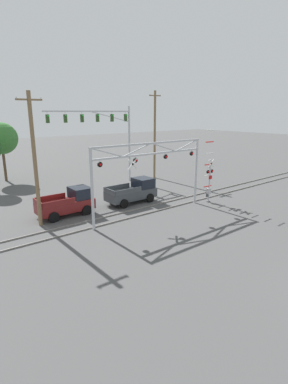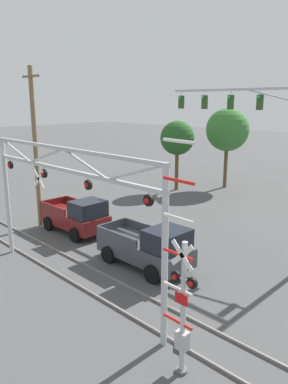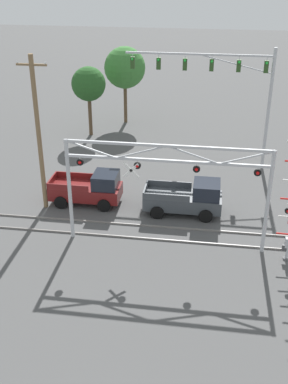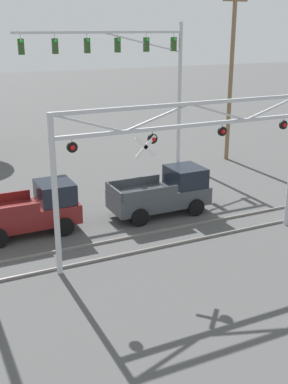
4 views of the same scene
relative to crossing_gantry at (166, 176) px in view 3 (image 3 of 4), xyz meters
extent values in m
cube|color=gray|center=(0.02, 0.28, -4.19)|extent=(80.00, 0.08, 0.10)
cube|color=gray|center=(0.02, 1.72, -4.19)|extent=(80.00, 0.08, 0.10)
cylinder|color=#B7BABF|center=(-5.35, 0.00, -1.25)|extent=(0.21, 0.21, 5.98)
cylinder|color=#B7BABF|center=(5.39, 0.00, -1.25)|extent=(0.21, 0.21, 5.98)
cube|color=#B7BABF|center=(0.02, 0.00, 0.84)|extent=(10.95, 0.14, 0.14)
cube|color=#B7BABF|center=(0.02, 0.00, 1.67)|extent=(10.95, 0.14, 0.14)
cube|color=#B7BABF|center=(-4.01, 0.00, 1.26)|extent=(2.71, 0.08, 0.91)
cube|color=#B7BABF|center=(-1.33, 0.00, 1.26)|extent=(2.71, 0.08, 0.91)
cube|color=#B7BABF|center=(1.36, 0.00, 1.26)|extent=(2.71, 0.08, 0.91)
cube|color=#B7BABF|center=(4.04, 0.00, 1.26)|extent=(2.71, 0.08, 0.91)
cylinder|color=black|center=(-4.65, 0.00, 0.48)|extent=(0.38, 0.10, 0.38)
sphere|color=red|center=(-4.65, -0.07, 0.48)|extent=(0.18, 0.18, 0.18)
cylinder|color=#B7BABF|center=(-4.65, 0.00, 0.72)|extent=(0.04, 0.04, 0.10)
cylinder|color=black|center=(-1.54, 0.00, 0.48)|extent=(0.38, 0.10, 0.38)
sphere|color=red|center=(-1.54, -0.07, 0.48)|extent=(0.18, 0.18, 0.18)
cylinder|color=#B7BABF|center=(-1.54, 0.00, 0.72)|extent=(0.04, 0.04, 0.10)
cylinder|color=black|center=(1.57, 0.00, 0.48)|extent=(0.38, 0.10, 0.38)
sphere|color=red|center=(1.57, -0.07, 0.48)|extent=(0.18, 0.18, 0.18)
cylinder|color=#B7BABF|center=(1.57, 0.00, 0.72)|extent=(0.04, 0.04, 0.10)
cylinder|color=black|center=(4.68, 0.00, 0.48)|extent=(0.38, 0.10, 0.38)
sphere|color=red|center=(4.68, -0.07, 0.48)|extent=(0.18, 0.18, 0.18)
cylinder|color=#B7BABF|center=(4.68, 0.00, 0.72)|extent=(0.04, 0.04, 0.10)
cube|color=white|center=(-1.86, -0.10, 0.22)|extent=(0.88, 0.03, 0.88)
cube|color=white|center=(-1.86, -0.10, 0.22)|extent=(0.88, 0.03, 0.88)
cylinder|color=black|center=(-1.86, -0.12, 0.22)|extent=(0.04, 0.04, 0.02)
cylinder|color=#59595B|center=(6.63, -0.59, -4.19)|extent=(0.35, 0.35, 0.10)
cylinder|color=black|center=(6.35, -0.59, -1.29)|extent=(0.32, 0.09, 0.32)
sphere|color=red|center=(6.35, -0.65, -1.29)|extent=(0.16, 0.16, 0.16)
cylinder|color=red|center=(6.44, -0.59, -2.67)|extent=(1.03, 0.09, 0.11)
cylinder|color=white|center=(6.42, -0.59, -1.64)|extent=(1.03, 0.09, 0.11)
cube|color=#3F3F42|center=(6.46, -0.59, -3.54)|extent=(0.24, 0.12, 0.36)
cylinder|color=#B7BABF|center=(6.19, 11.63, 0.24)|extent=(0.24, 0.24, 8.96)
cube|color=#B7BABF|center=(0.98, 11.63, 4.12)|extent=(10.41, 0.14, 0.14)
cube|color=#B7BABF|center=(3.58, 11.63, 3.52)|extent=(5.22, 0.08, 1.28)
cylinder|color=#B7BABF|center=(-3.72, 11.63, 3.97)|extent=(0.04, 0.04, 0.30)
cube|color=#28471E|center=(-3.72, 11.63, 3.40)|extent=(0.30, 0.26, 0.84)
sphere|color=green|center=(-3.72, 11.46, 3.69)|extent=(0.18, 0.18, 0.18)
cylinder|color=#B7BABF|center=(-1.84, 11.63, 3.97)|extent=(0.04, 0.04, 0.30)
cube|color=#28471E|center=(-1.84, 11.63, 3.40)|extent=(0.30, 0.26, 0.84)
sphere|color=green|center=(-1.84, 11.46, 3.69)|extent=(0.18, 0.18, 0.18)
cylinder|color=#B7BABF|center=(0.04, 11.63, 3.97)|extent=(0.04, 0.04, 0.30)
cube|color=#28471E|center=(0.04, 11.63, 3.40)|extent=(0.30, 0.26, 0.84)
sphere|color=green|center=(0.04, 11.46, 3.69)|extent=(0.18, 0.18, 0.18)
cylinder|color=#B7BABF|center=(1.92, 11.63, 3.97)|extent=(0.04, 0.04, 0.30)
cube|color=#28471E|center=(1.92, 11.63, 3.40)|extent=(0.30, 0.26, 0.84)
sphere|color=green|center=(1.92, 11.46, 3.69)|extent=(0.18, 0.18, 0.18)
cylinder|color=#B7BABF|center=(3.80, 11.63, 3.97)|extent=(0.04, 0.04, 0.30)
cube|color=#28471E|center=(3.80, 11.63, 3.40)|extent=(0.30, 0.26, 0.84)
sphere|color=green|center=(3.80, 11.46, 3.69)|extent=(0.18, 0.18, 0.18)
cylinder|color=#B7BABF|center=(5.69, 11.63, 3.97)|extent=(0.04, 0.04, 0.30)
cube|color=#28471E|center=(5.69, 11.63, 3.40)|extent=(0.30, 0.26, 0.84)
sphere|color=green|center=(5.69, 11.46, 3.69)|extent=(0.18, 0.18, 0.18)
cube|color=#3D4247|center=(0.71, 3.76, -3.40)|extent=(4.81, 1.97, 0.85)
cube|color=black|center=(2.16, 3.76, -2.51)|extent=(1.63, 1.81, 0.92)
cube|color=#3D4247|center=(-0.20, 2.82, -2.77)|extent=(2.79, 0.08, 0.42)
cube|color=#3D4247|center=(-0.20, 4.71, -2.77)|extent=(2.79, 0.08, 0.42)
cube|color=#3D4247|center=(-1.64, 3.76, -2.77)|extent=(0.10, 1.89, 0.42)
cylinder|color=black|center=(2.20, 2.76, -3.82)|extent=(0.84, 0.24, 0.84)
cylinder|color=black|center=(2.20, 4.76, -3.82)|extent=(0.84, 0.24, 0.84)
cylinder|color=black|center=(-0.78, 2.76, -3.82)|extent=(0.84, 0.24, 0.84)
cylinder|color=black|center=(-0.78, 4.76, -3.82)|extent=(0.84, 0.24, 0.84)
cube|color=maroon|center=(-5.64, 4.19, -3.40)|extent=(4.57, 1.97, 0.85)
cube|color=black|center=(-4.28, 4.19, -2.51)|extent=(1.54, 1.81, 0.92)
cube|color=maroon|center=(-6.51, 3.24, -2.77)|extent=(2.62, 0.08, 0.42)
cube|color=maroon|center=(-6.51, 5.14, -2.77)|extent=(2.62, 0.08, 0.42)
cube|color=maroon|center=(-7.87, 4.19, -2.77)|extent=(0.10, 1.89, 0.42)
cylinder|color=black|center=(-4.22, 3.19, -3.82)|extent=(0.84, 0.24, 0.84)
cylinder|color=black|center=(-4.22, 5.19, -3.82)|extent=(0.84, 0.24, 0.84)
cylinder|color=black|center=(-7.05, 3.19, -3.82)|extent=(0.84, 0.24, 0.84)
cylinder|color=black|center=(-7.05, 5.19, -3.82)|extent=(0.84, 0.24, 0.84)
cylinder|color=brown|center=(-8.08, 3.25, 0.61)|extent=(0.28, 0.28, 9.70)
cube|color=brown|center=(-8.08, 3.25, 4.86)|extent=(1.80, 0.12, 0.12)
cylinder|color=silver|center=(-8.90, 3.25, 4.96)|extent=(0.08, 0.08, 0.12)
cylinder|color=silver|center=(-7.26, 3.25, 4.96)|extent=(0.08, 0.08, 0.12)
cylinder|color=brown|center=(-8.51, 16.98, -2.45)|extent=(0.32, 0.32, 3.57)
sphere|color=#265623|center=(-8.51, 16.98, 0.37)|extent=(2.95, 2.95, 2.95)
cylinder|color=brown|center=(-6.05, 20.92, -2.29)|extent=(0.32, 0.32, 3.90)
sphere|color=#387533|center=(-6.05, 20.92, 0.99)|extent=(3.80, 3.80, 3.80)
camera|label=1|loc=(-15.08, -18.25, 4.05)|focal=28.00mm
camera|label=2|loc=(12.52, -7.99, 3.48)|focal=35.00mm
camera|label=3|loc=(2.20, -22.95, 10.62)|focal=45.00mm
camera|label=4|loc=(-9.38, -15.73, 4.44)|focal=45.00mm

